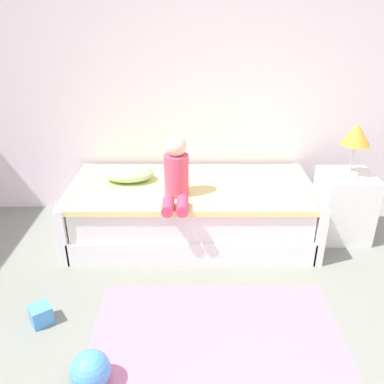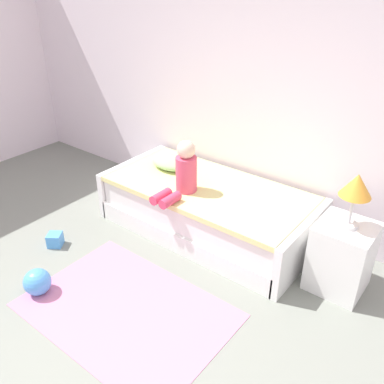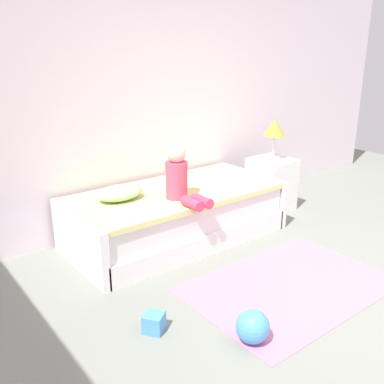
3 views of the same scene
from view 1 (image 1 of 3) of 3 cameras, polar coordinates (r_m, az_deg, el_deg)
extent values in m
cube|color=white|center=(3.78, 5.08, 18.15)|extent=(7.20, 0.10, 2.90)
cube|color=white|center=(3.63, 0.01, -4.73)|extent=(2.00, 1.00, 0.20)
cube|color=white|center=(3.52, 0.01, -1.56)|extent=(1.94, 0.94, 0.25)
cube|color=#E5E08C|center=(3.46, 0.01, 0.66)|extent=(1.98, 0.98, 0.05)
cube|color=white|center=(3.70, -16.01, -2.53)|extent=(0.07, 1.00, 0.50)
cube|color=white|center=(3.70, 16.03, -2.55)|extent=(0.07, 1.00, 0.50)
cube|color=white|center=(3.77, 20.97, -1.86)|extent=(0.44, 0.44, 0.60)
cylinder|color=silver|center=(3.65, 21.73, 2.55)|extent=(0.15, 0.15, 0.03)
cylinder|color=silver|center=(3.60, 22.08, 4.52)|extent=(0.02, 0.02, 0.24)
cone|color=#F29E33|center=(3.54, 22.63, 7.69)|extent=(0.24, 0.24, 0.18)
cylinder|color=#E04C6B|center=(3.21, -2.18, 2.47)|extent=(0.20, 0.20, 0.34)
sphere|color=beige|center=(3.13, -2.26, 6.63)|extent=(0.17, 0.17, 0.17)
cylinder|color=#D83F60|center=(3.00, -3.40, -1.97)|extent=(0.09, 0.22, 0.09)
cylinder|color=#D83F60|center=(2.99, -1.30, -1.97)|extent=(0.09, 0.22, 0.09)
ellipsoid|color=#99CC8C|center=(3.56, -9.02, 2.64)|extent=(0.44, 0.30, 0.13)
sphere|color=#4C99E5|center=(2.44, -14.33, -23.56)|extent=(0.22, 0.22, 0.22)
cube|color=pink|center=(2.66, 3.76, -20.77)|extent=(1.60, 1.10, 0.01)
cube|color=#4C99E5|center=(2.92, -20.82, -16.10)|extent=(0.18, 0.18, 0.13)
camera|label=2|loc=(2.09, 88.34, 14.65)|focal=38.39mm
camera|label=3|loc=(2.31, -91.00, -2.95)|focal=40.58mm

